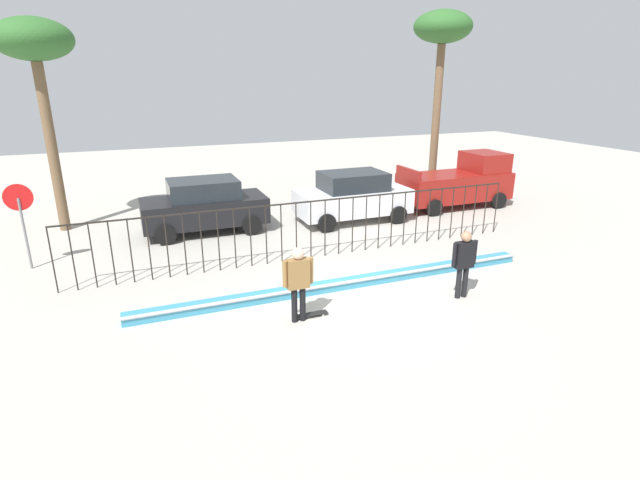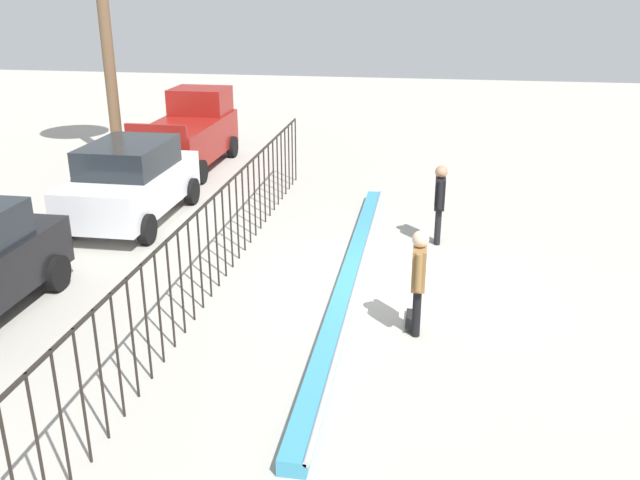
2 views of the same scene
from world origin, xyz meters
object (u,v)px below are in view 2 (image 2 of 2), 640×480
object	(u,v)px
skateboarder	(419,273)
parked_car_white	(131,181)
camera_operator	(440,197)
skateboard	(412,320)
pickup_truck	(189,133)

from	to	relation	value
skateboarder	parked_car_white	bearing A→B (deg)	47.17
parked_car_white	camera_operator	bearing A→B (deg)	-93.65
skateboard	pickup_truck	bearing A→B (deg)	18.94
camera_operator	pickup_truck	distance (m)	9.43
pickup_truck	parked_car_white	bearing A→B (deg)	179.13
skateboarder	pickup_truck	size ratio (longest dim) A/B	0.38
skateboarder	parked_car_white	size ratio (longest dim) A/B	0.41
skateboard	parked_car_white	distance (m)	8.11
skateboard	pickup_truck	distance (m)	11.93
camera_operator	parked_car_white	bearing A→B (deg)	-48.61
skateboarder	skateboard	size ratio (longest dim) A/B	2.22
skateboarder	camera_operator	xyz separation A→B (m)	(4.24, -0.33, -0.02)
camera_operator	parked_car_white	size ratio (longest dim) A/B	0.41
skateboard	skateboarder	bearing A→B (deg)	174.78
skateboard	parked_car_white	size ratio (longest dim) A/B	0.19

